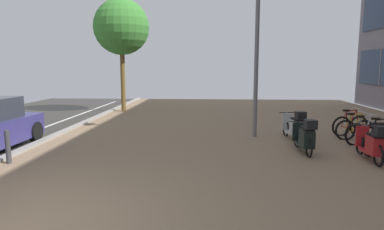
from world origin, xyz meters
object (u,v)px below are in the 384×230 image
(scooter_near, at_px, (305,137))
(lamp_post, at_px, (257,28))
(street_tree, at_px, (121,27))
(bollard_far, at_px, (8,147))
(scooter_far, at_px, (372,144))
(bicycle_rack_05, at_px, (381,138))
(bicycle_rack_08, at_px, (350,126))
(bicycle_rack_06, at_px, (364,133))
(scooter_mid, at_px, (295,126))
(bicycle_rack_07, at_px, (355,130))

(scooter_near, relative_size, lamp_post, 0.26)
(street_tree, distance_m, bollard_far, 10.47)
(scooter_far, height_order, street_tree, street_tree)
(bicycle_rack_05, relative_size, bicycle_rack_08, 1.07)
(bicycle_rack_06, distance_m, scooter_far, 1.99)
(scooter_mid, height_order, lamp_post, lamp_post)
(scooter_mid, xyz_separation_m, scooter_far, (1.35, -2.31, -0.01))
(bicycle_rack_07, distance_m, street_tree, 11.97)
(bicycle_rack_06, xyz_separation_m, street_tree, (-9.25, 7.16, 3.99))
(scooter_far, bearing_deg, scooter_mid, 120.26)
(bicycle_rack_08, height_order, scooter_mid, scooter_mid)
(bicycle_rack_06, distance_m, street_tree, 12.36)
(bicycle_rack_07, bearing_deg, bicycle_rack_05, -83.58)
(bicycle_rack_07, distance_m, scooter_far, 2.65)
(scooter_near, bearing_deg, bicycle_rack_08, 49.22)
(bicycle_rack_05, height_order, street_tree, street_tree)
(bicycle_rack_08, xyz_separation_m, scooter_near, (-2.22, -2.57, 0.12))
(bicycle_rack_06, height_order, scooter_mid, scooter_mid)
(bicycle_rack_06, height_order, scooter_far, scooter_far)
(scooter_far, bearing_deg, bicycle_rack_08, 76.86)
(scooter_near, height_order, bollard_far, scooter_near)
(scooter_far, relative_size, street_tree, 0.30)
(bicycle_rack_05, height_order, bicycle_rack_08, bicycle_rack_05)
(bollard_far, bearing_deg, scooter_far, 4.32)
(bicycle_rack_08, relative_size, scooter_near, 0.79)
(bicycle_rack_05, bearing_deg, lamp_post, 152.56)
(lamp_post, height_order, bollard_far, lamp_post)
(bicycle_rack_05, xyz_separation_m, scooter_mid, (-2.14, 1.13, 0.11))
(bicycle_rack_06, height_order, lamp_post, lamp_post)
(bicycle_rack_07, relative_size, bollard_far, 1.57)
(bicycle_rack_06, bearing_deg, bicycle_rack_05, -77.39)
(bicycle_rack_05, bearing_deg, scooter_near, -167.84)
(lamp_post, distance_m, street_tree, 8.66)
(bicycle_rack_08, xyz_separation_m, bollard_far, (-9.71, -3.94, 0.07))
(bicycle_rack_08, distance_m, bollard_far, 10.48)
(bicycle_rack_08, bearing_deg, bicycle_rack_06, -95.07)
(scooter_mid, xyz_separation_m, street_tree, (-7.27, 6.72, 3.87))
(bicycle_rack_05, height_order, scooter_mid, scooter_mid)
(scooter_near, relative_size, scooter_far, 0.99)
(bicycle_rack_05, xyz_separation_m, lamp_post, (-3.32, 1.73, 3.23))
(bicycle_rack_08, bearing_deg, scooter_far, -103.14)
(bicycle_rack_08, height_order, scooter_near, scooter_near)
(bicycle_rack_05, distance_m, lamp_post, 4.95)
(scooter_mid, distance_m, scooter_far, 2.67)
(bicycle_rack_05, xyz_separation_m, street_tree, (-9.41, 7.85, 3.98))
(bicycle_rack_08, distance_m, lamp_post, 4.64)
(lamp_post, bearing_deg, scooter_near, -64.06)
(scooter_near, bearing_deg, bollard_far, -169.61)
(bicycle_rack_05, bearing_deg, scooter_far, -123.93)
(street_tree, bearing_deg, bicycle_rack_06, -37.72)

